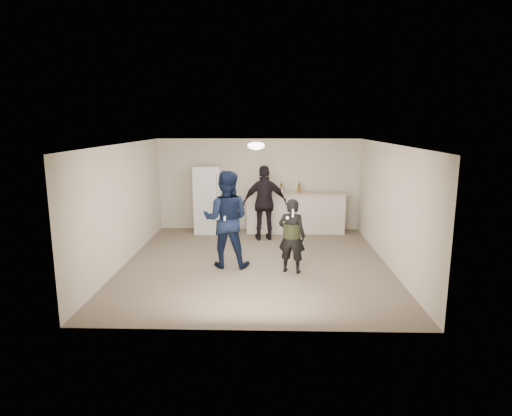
{
  "coord_description": "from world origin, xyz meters",
  "views": [
    {
      "loc": [
        0.25,
        -8.65,
        2.92
      ],
      "look_at": [
        0.0,
        0.2,
        1.15
      ],
      "focal_mm": 30.0,
      "sensor_mm": 36.0,
      "label": 1
    }
  ],
  "objects_px": {
    "fridge": "(208,199)",
    "spectator": "(265,203)",
    "shaker": "(282,189)",
    "man": "(226,219)",
    "counter": "(295,213)",
    "woman": "(292,236)"
  },
  "relations": [
    {
      "from": "spectator",
      "to": "man",
      "type": "bearing_deg",
      "value": 62.42
    },
    {
      "from": "fridge",
      "to": "woman",
      "type": "xyz_separation_m",
      "value": [
        2.07,
        -3.12,
        -0.16
      ]
    },
    {
      "from": "man",
      "to": "spectator",
      "type": "relative_size",
      "value": 1.05
    },
    {
      "from": "shaker",
      "to": "woman",
      "type": "xyz_separation_m",
      "value": [
        0.09,
        -3.14,
        -0.43
      ]
    },
    {
      "from": "counter",
      "to": "fridge",
      "type": "height_order",
      "value": "fridge"
    },
    {
      "from": "woman",
      "to": "counter",
      "type": "bearing_deg",
      "value": -78.03
    },
    {
      "from": "woman",
      "to": "spectator",
      "type": "height_order",
      "value": "spectator"
    },
    {
      "from": "counter",
      "to": "fridge",
      "type": "distance_m",
      "value": 2.37
    },
    {
      "from": "man",
      "to": "shaker",
      "type": "bearing_deg",
      "value": -109.32
    },
    {
      "from": "fridge",
      "to": "woman",
      "type": "distance_m",
      "value": 3.75
    },
    {
      "from": "shaker",
      "to": "spectator",
      "type": "xyz_separation_m",
      "value": [
        -0.46,
        -0.74,
        -0.23
      ]
    },
    {
      "from": "fridge",
      "to": "shaker",
      "type": "height_order",
      "value": "fridge"
    },
    {
      "from": "fridge",
      "to": "spectator",
      "type": "height_order",
      "value": "spectator"
    },
    {
      "from": "shaker",
      "to": "man",
      "type": "bearing_deg",
      "value": -113.57
    },
    {
      "from": "counter",
      "to": "shaker",
      "type": "height_order",
      "value": "shaker"
    },
    {
      "from": "spectator",
      "to": "shaker",
      "type": "bearing_deg",
      "value": -128.82
    },
    {
      "from": "shaker",
      "to": "counter",
      "type": "bearing_deg",
      "value": 8.24
    },
    {
      "from": "shaker",
      "to": "woman",
      "type": "height_order",
      "value": "woman"
    },
    {
      "from": "counter",
      "to": "man",
      "type": "distance_m",
      "value": 3.3
    },
    {
      "from": "fridge",
      "to": "man",
      "type": "bearing_deg",
      "value": -74.86
    },
    {
      "from": "fridge",
      "to": "shaker",
      "type": "relative_size",
      "value": 10.59
    },
    {
      "from": "counter",
      "to": "man",
      "type": "height_order",
      "value": "man"
    }
  ]
}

